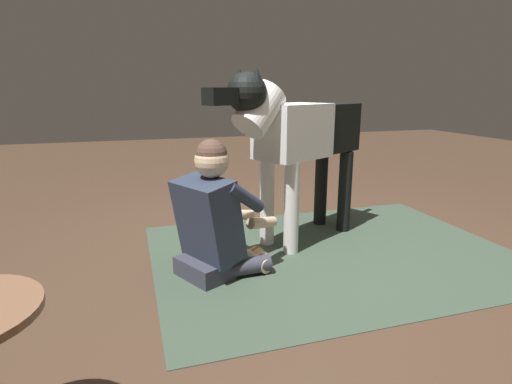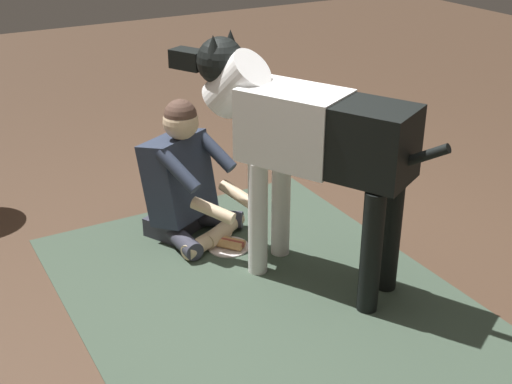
# 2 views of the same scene
# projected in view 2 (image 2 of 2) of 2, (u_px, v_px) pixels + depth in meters

# --- Properties ---
(ground_plane) EXTENTS (14.27, 14.27, 0.00)m
(ground_plane) POSITION_uv_depth(u_px,v_px,m) (264.00, 275.00, 3.81)
(ground_plane) COLOR #473325
(area_rug) EXTENTS (2.55, 1.89, 0.01)m
(area_rug) POSITION_uv_depth(u_px,v_px,m) (268.00, 301.00, 3.58)
(area_rug) COLOR #38483A
(area_rug) RESTS_ON ground
(person_sitting_on_floor) EXTENTS (0.72, 0.63, 0.87)m
(person_sitting_on_floor) POSITION_uv_depth(u_px,v_px,m) (185.00, 182.00, 4.09)
(person_sitting_on_floor) COLOR #363744
(person_sitting_on_floor) RESTS_ON ground
(large_dog) EXTENTS (1.45, 0.84, 1.29)m
(large_dog) POSITION_uv_depth(u_px,v_px,m) (304.00, 135.00, 3.49)
(large_dog) COLOR white
(large_dog) RESTS_ON ground
(hot_dog_on_plate) EXTENTS (0.25, 0.25, 0.06)m
(hot_dog_on_plate) POSITION_uv_depth(u_px,v_px,m) (228.00, 244.00, 4.08)
(hot_dog_on_plate) COLOR silver
(hot_dog_on_plate) RESTS_ON ground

